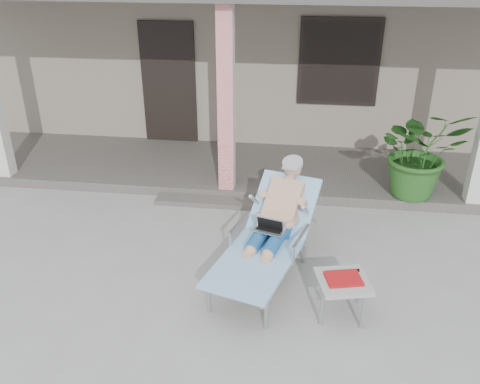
# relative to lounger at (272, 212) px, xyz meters

# --- Properties ---
(ground) EXTENTS (60.00, 60.00, 0.00)m
(ground) POSITION_rel_lounger_xyz_m (-0.78, -0.30, -0.77)
(ground) COLOR #9E9E99
(ground) RESTS_ON ground
(house) EXTENTS (10.40, 5.40, 3.30)m
(house) POSITION_rel_lounger_xyz_m (-0.78, 6.19, 0.90)
(house) COLOR gray
(house) RESTS_ON ground
(porch_deck) EXTENTS (10.00, 2.00, 0.15)m
(porch_deck) POSITION_rel_lounger_xyz_m (-0.78, 2.70, -0.70)
(porch_deck) COLOR #605B56
(porch_deck) RESTS_ON ground
(porch_step) EXTENTS (2.00, 0.30, 0.07)m
(porch_step) POSITION_rel_lounger_xyz_m (-0.78, 1.55, -0.73)
(porch_step) COLOR #605B56
(porch_step) RESTS_ON ground
(lounger) EXTENTS (1.22, 1.99, 1.25)m
(lounger) POSITION_rel_lounger_xyz_m (0.00, 0.00, 0.00)
(lounger) COLOR #B7B7BC
(lounger) RESTS_ON ground
(side_table) EXTENTS (0.60, 0.60, 0.45)m
(side_table) POSITION_rel_lounger_xyz_m (0.77, -0.66, -0.39)
(side_table) COLOR #A8A8A3
(side_table) RESTS_ON ground
(potted_palm) EXTENTS (1.31, 1.17, 1.32)m
(potted_palm) POSITION_rel_lounger_xyz_m (1.93, 1.95, 0.04)
(potted_palm) COLOR #26591E
(potted_palm) RESTS_ON porch_deck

